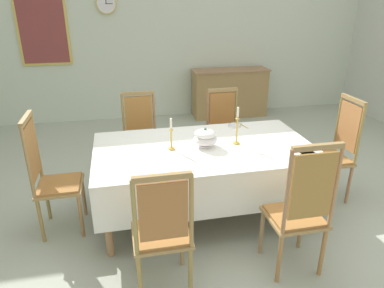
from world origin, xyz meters
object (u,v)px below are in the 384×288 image
(candlestick_west, at_px, (171,137))
(candlestick_east, at_px, (237,129))
(soup_tureen, at_px, (205,138))
(framed_painting, at_px, (42,25))
(spoon_secondary, at_px, (242,125))
(bowl_near_right, at_px, (235,125))
(chair_south_b, at_px, (300,209))
(chair_north_a, at_px, (140,134))
(dining_table, at_px, (204,153))
(spoon_primary, at_px, (317,154))
(chair_north_b, at_px, (224,128))
(bowl_near_left, at_px, (308,155))
(chair_head_east, at_px, (335,149))
(sideboard, at_px, (229,93))
(chair_head_west, at_px, (50,175))
(mounted_clock, at_px, (106,4))
(chair_south_a, at_px, (162,230))

(candlestick_west, height_order, candlestick_east, candlestick_east)
(soup_tureen, distance_m, framed_painting, 4.03)
(spoon_secondary, bearing_deg, bowl_near_right, -178.85)
(chair_south_b, xyz_separation_m, candlestick_east, (-0.19, 1.03, 0.32))
(chair_north_a, height_order, soup_tureen, chair_north_a)
(dining_table, distance_m, spoon_primary, 1.09)
(bowl_near_right, bearing_deg, soup_tureen, -133.90)
(chair_north_b, xyz_separation_m, bowl_near_left, (0.36, -1.47, 0.23))
(chair_head_east, xyz_separation_m, sideboard, (-0.21, 3.16, -0.14))
(chair_head_west, distance_m, soup_tureen, 1.53)
(chair_north_a, relative_size, chair_south_b, 0.89)
(chair_head_east, height_order, bowl_near_left, chair_head_east)
(chair_north_a, xyz_separation_m, chair_head_west, (-0.93, -1.02, 0.04))
(soup_tureen, height_order, candlestick_west, candlestick_west)
(soup_tureen, bearing_deg, framed_painting, 119.93)
(chair_north_a, relative_size, bowl_near_right, 7.16)
(chair_north_a, distance_m, spoon_secondary, 1.28)
(chair_north_a, distance_m, soup_tureen, 1.21)
(sideboard, bearing_deg, spoon_secondary, 75.00)
(spoon_secondary, bearing_deg, dining_table, -151.59)
(sideboard, height_order, framed_painting, framed_painting)
(chair_north_b, relative_size, candlestick_west, 3.28)
(chair_head_west, bearing_deg, bowl_near_right, 104.11)
(chair_head_east, bearing_deg, soup_tureen, 90.00)
(chair_head_west, bearing_deg, sideboard, 138.50)
(spoon_secondary, bearing_deg, chair_north_b, 83.25)
(chair_north_a, distance_m, framed_painting, 3.00)
(chair_north_a, height_order, mounted_clock, mounted_clock)
(chair_north_b, xyz_separation_m, candlestick_east, (-0.19, -1.02, 0.37))
(chair_head_east, relative_size, candlestick_east, 3.00)
(chair_north_a, bearing_deg, bowl_near_right, 153.94)
(chair_south_b, height_order, chair_north_b, chair_south_b)
(chair_south_b, bearing_deg, chair_north_a, 118.31)
(candlestick_west, distance_m, spoon_primary, 1.41)
(sideboard, bearing_deg, spoon_primary, 85.34)
(soup_tureen, relative_size, mounted_clock, 0.71)
(bowl_near_right, relative_size, framed_painting, 0.11)
(sideboard, xyz_separation_m, mounted_clock, (-2.17, 0.24, 1.60))
(candlestick_west, xyz_separation_m, bowl_near_left, (1.22, -0.45, -0.10))
(chair_south_a, bearing_deg, bowl_near_right, 55.06)
(chair_south_a, relative_size, spoon_primary, 6.23)
(chair_head_west, height_order, candlestick_east, chair_head_west)
(chair_head_east, bearing_deg, framed_painting, 45.40)
(sideboard, distance_m, framed_painting, 3.50)
(soup_tureen, relative_size, spoon_secondary, 1.38)
(chair_head_west, relative_size, soup_tureen, 4.94)
(chair_north_b, relative_size, candlestick_east, 2.70)
(soup_tureen, height_order, framed_painting, framed_painting)
(chair_north_b, distance_m, bowl_near_right, 0.57)
(chair_head_west, bearing_deg, soup_tureen, 90.00)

